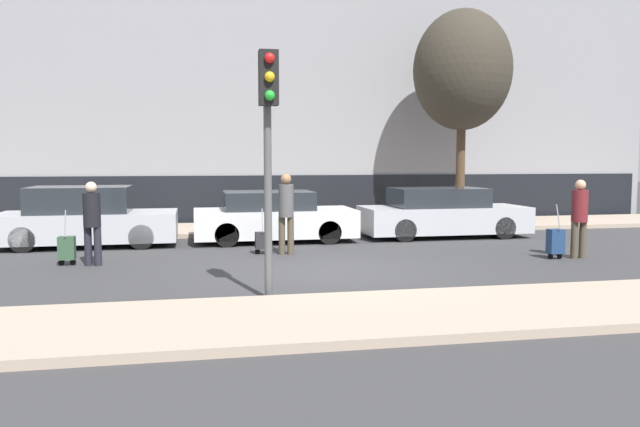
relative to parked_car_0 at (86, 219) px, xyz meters
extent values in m
plane|color=#38383A|center=(5.18, -4.46, -0.68)|extent=(80.00, 80.00, 0.00)
cube|color=tan|center=(5.18, -8.21, -0.62)|extent=(28.00, 2.50, 0.12)
cube|color=tan|center=(5.18, 2.54, -0.62)|extent=(28.00, 3.00, 0.12)
cube|color=gray|center=(5.18, 5.74, 5.51)|extent=(28.00, 2.00, 12.40)
cube|color=black|center=(5.18, 4.72, 0.12)|extent=(27.44, 0.06, 1.60)
cube|color=#B7BABF|center=(0.05, 0.00, -0.19)|extent=(4.26, 1.83, 0.70)
cube|color=#23282D|center=(-0.12, 0.00, 0.48)|extent=(2.34, 1.61, 0.64)
cylinder|color=black|center=(1.37, -0.83, -0.38)|extent=(0.60, 0.18, 0.60)
cylinder|color=black|center=(1.37, 0.83, -0.38)|extent=(0.60, 0.18, 0.60)
cylinder|color=black|center=(-1.27, -0.83, -0.38)|extent=(0.60, 0.18, 0.60)
cylinder|color=black|center=(-1.27, 0.83, -0.38)|extent=(0.60, 0.18, 0.60)
cube|color=silver|center=(4.68, 0.01, -0.19)|extent=(4.15, 1.87, 0.70)
cube|color=#23282D|center=(4.51, 0.01, 0.39)|extent=(2.28, 1.65, 0.47)
cylinder|color=black|center=(5.96, -0.83, -0.38)|extent=(0.60, 0.18, 0.60)
cylinder|color=black|center=(5.96, 0.86, -0.38)|extent=(0.60, 0.18, 0.60)
cylinder|color=black|center=(3.39, -0.83, -0.38)|extent=(0.60, 0.18, 0.60)
cylinder|color=black|center=(3.39, 0.86, -0.38)|extent=(0.60, 0.18, 0.60)
cube|color=#B7BABF|center=(9.38, 0.02, -0.19)|extent=(4.52, 1.79, 0.70)
cube|color=#23282D|center=(9.20, 0.02, 0.42)|extent=(2.49, 1.58, 0.51)
cylinder|color=black|center=(10.78, -0.79, -0.38)|extent=(0.60, 0.18, 0.60)
cylinder|color=black|center=(10.78, 0.82, -0.38)|extent=(0.60, 0.18, 0.60)
cylinder|color=black|center=(7.98, -0.79, -0.38)|extent=(0.60, 0.18, 0.60)
cylinder|color=black|center=(7.98, 0.82, -0.38)|extent=(0.60, 0.18, 0.60)
cylinder|color=#23232D|center=(0.51, -2.96, -0.29)|extent=(0.15, 0.15, 0.79)
cylinder|color=#23232D|center=(0.70, -3.02, -0.29)|extent=(0.15, 0.15, 0.79)
cylinder|color=black|center=(0.60, -2.99, 0.45)|extent=(0.34, 0.34, 0.69)
sphere|color=beige|center=(0.60, -2.99, 0.91)|extent=(0.22, 0.22, 0.22)
cube|color=#335138|center=(0.07, -2.84, -0.33)|extent=(0.32, 0.24, 0.47)
cylinder|color=black|center=(-0.04, -2.84, -0.62)|extent=(0.12, 0.03, 0.12)
cylinder|color=black|center=(0.19, -2.84, -0.62)|extent=(0.12, 0.03, 0.12)
cylinder|color=gray|center=(0.07, -2.91, 0.18)|extent=(0.02, 0.19, 0.53)
cylinder|color=#4C4233|center=(4.56, -2.25, -0.26)|extent=(0.15, 0.15, 0.85)
cylinder|color=#4C4233|center=(4.75, -2.31, -0.26)|extent=(0.15, 0.15, 0.85)
cylinder|color=#4C4C4C|center=(4.65, -2.28, 0.54)|extent=(0.34, 0.34, 0.74)
sphere|color=#936B4C|center=(4.65, -2.28, 1.02)|extent=(0.24, 0.24, 0.24)
cube|color=#262628|center=(4.13, -2.12, -0.37)|extent=(0.32, 0.24, 0.38)
cylinder|color=black|center=(4.01, -2.12, -0.62)|extent=(0.12, 0.03, 0.12)
cylinder|color=black|center=(4.24, -2.12, -0.62)|extent=(0.12, 0.03, 0.12)
cylinder|color=gray|center=(4.13, -2.19, 0.09)|extent=(0.02, 0.19, 0.53)
cylinder|color=#4C4233|center=(10.71, -4.06, -0.29)|extent=(0.15, 0.15, 0.79)
cylinder|color=#4C4233|center=(10.91, -4.06, -0.29)|extent=(0.15, 0.15, 0.79)
cylinder|color=maroon|center=(10.81, -4.06, 0.46)|extent=(0.34, 0.34, 0.69)
sphere|color=tan|center=(10.81, -4.06, 0.91)|extent=(0.22, 0.22, 0.22)
cube|color=navy|center=(10.26, -4.06, -0.30)|extent=(0.32, 0.24, 0.53)
cylinder|color=black|center=(10.15, -4.06, -0.62)|extent=(0.12, 0.03, 0.12)
cylinder|color=black|center=(10.37, -4.06, -0.62)|extent=(0.12, 0.03, 0.12)
cylinder|color=gray|center=(10.26, -4.14, 0.24)|extent=(0.02, 0.19, 0.53)
cylinder|color=#515154|center=(3.74, -6.71, 1.19)|extent=(0.12, 0.12, 3.74)
cube|color=black|center=(3.74, -6.89, 2.66)|extent=(0.28, 0.24, 0.80)
sphere|color=red|center=(3.74, -7.04, 2.92)|extent=(0.15, 0.15, 0.15)
sphere|color=gold|center=(3.74, -7.04, 2.66)|extent=(0.15, 0.15, 0.15)
sphere|color=green|center=(3.74, -7.04, 2.39)|extent=(0.15, 0.15, 0.15)
cylinder|color=#4C3826|center=(10.90, 2.38, 1.13)|extent=(0.28, 0.28, 3.40)
ellipsoid|color=#383328|center=(10.90, 2.38, 4.23)|extent=(3.06, 3.06, 3.74)
camera|label=1|loc=(2.66, -16.13, 1.48)|focal=35.00mm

